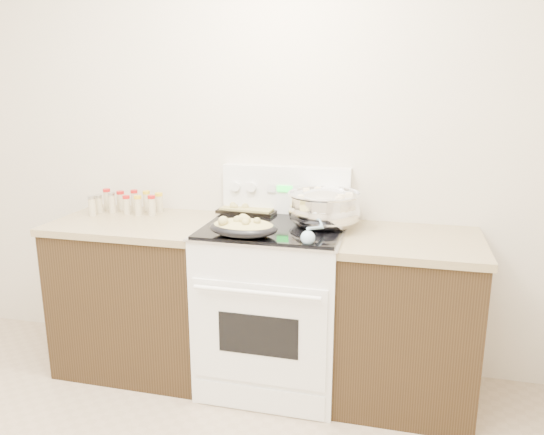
% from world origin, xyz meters
% --- Properties ---
extents(room_shell, '(4.10, 3.60, 2.75)m').
position_xyz_m(room_shell, '(0.00, 0.00, 1.70)').
color(room_shell, beige).
rests_on(room_shell, ground).
extents(counter_left, '(0.93, 0.67, 0.92)m').
position_xyz_m(counter_left, '(-0.48, 1.43, 0.46)').
color(counter_left, black).
rests_on(counter_left, ground).
extents(counter_right, '(0.73, 0.67, 0.92)m').
position_xyz_m(counter_right, '(1.08, 1.43, 0.46)').
color(counter_right, black).
rests_on(counter_right, ground).
extents(kitchen_range, '(0.78, 0.73, 1.22)m').
position_xyz_m(kitchen_range, '(0.35, 1.42, 0.49)').
color(kitchen_range, white).
rests_on(kitchen_range, ground).
extents(mixing_bowl, '(0.51, 0.51, 0.24)m').
position_xyz_m(mixing_bowl, '(0.61, 1.50, 1.04)').
color(mixing_bowl, silver).
rests_on(mixing_bowl, kitchen_range).
extents(roasting_pan, '(0.37, 0.27, 0.11)m').
position_xyz_m(roasting_pan, '(0.25, 1.18, 0.99)').
color(roasting_pan, black).
rests_on(roasting_pan, kitchen_range).
extents(baking_sheet, '(0.37, 0.27, 0.06)m').
position_xyz_m(baking_sheet, '(0.12, 1.70, 0.96)').
color(baking_sheet, black).
rests_on(baking_sheet, kitchen_range).
extents(wooden_spoon, '(0.19, 0.20, 0.04)m').
position_xyz_m(wooden_spoon, '(0.23, 1.23, 0.95)').
color(wooden_spoon, '#9A8046').
rests_on(wooden_spoon, kitchen_range).
extents(blue_ladle, '(0.10, 0.25, 0.09)m').
position_xyz_m(blue_ladle, '(0.59, 1.16, 0.97)').
color(blue_ladle, '#8FBAD6').
rests_on(blue_ladle, kitchen_range).
extents(spice_jars, '(0.40, 0.23, 0.13)m').
position_xyz_m(spice_jars, '(-0.63, 1.58, 0.98)').
color(spice_jars, '#BFB28C').
rests_on(spice_jars, counter_left).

